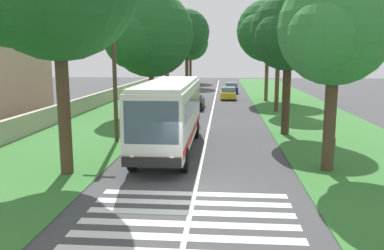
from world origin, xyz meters
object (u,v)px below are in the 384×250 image
at_px(roadside_tree_right_0, 266,33).
at_px(roadside_tree_right_3, 278,38).
at_px(roadside_tree_left_3, 148,36).
at_px(coach_bus, 170,111).
at_px(trailing_car_2, 231,88).
at_px(trailing_car_1, 228,93).
at_px(roadside_tree_left_1, 165,31).
at_px(pedestrian, 331,150).
at_px(roadside_tree_right_4, 332,32).
at_px(trailing_car_0, 195,102).
at_px(roadside_tree_left_2, 185,33).
at_px(utility_pole, 114,70).
at_px(roadside_tree_left_4, 189,43).
at_px(roadside_tree_right_2, 287,35).

relative_size(roadside_tree_right_0, roadside_tree_right_3, 1.24).
bearing_deg(roadside_tree_left_3, coach_bus, -164.92).
bearing_deg(roadside_tree_right_3, trailing_car_2, 11.26).
xyz_separation_m(trailing_car_1, roadside_tree_left_1, (-2.12, 7.13, 7.18)).
relative_size(trailing_car_1, roadside_tree_left_3, 0.41).
xyz_separation_m(roadside_tree_right_3, pedestrian, (-19.15, -0.04, -5.75)).
height_order(roadside_tree_right_3, roadside_tree_right_4, roadside_tree_right_3).
height_order(trailing_car_0, roadside_tree_left_1, roadside_tree_left_1).
height_order(roadside_tree_right_0, pedestrian, roadside_tree_right_0).
bearing_deg(trailing_car_2, trailing_car_0, 167.32).
height_order(trailing_car_0, roadside_tree_right_3, roadside_tree_right_3).
relative_size(coach_bus, roadside_tree_left_2, 0.88).
xyz_separation_m(trailing_car_1, roadside_tree_left_2, (19.91, 7.03, 8.11)).
xyz_separation_m(trailing_car_1, trailing_car_2, (8.05, -0.51, 0.00)).
bearing_deg(utility_pole, roadside_tree_left_2, 0.23).
bearing_deg(utility_pole, pedestrian, -114.66).
bearing_deg(roadside_tree_right_4, roadside_tree_left_4, 10.73).
distance_m(trailing_car_1, roadside_tree_right_4, 30.38).
relative_size(roadside_tree_right_2, utility_pole, 1.10).
distance_m(trailing_car_0, roadside_tree_right_4, 22.52).
bearing_deg(utility_pole, trailing_car_2, -12.72).
xyz_separation_m(coach_bus, roadside_tree_left_2, (46.41, 3.65, 6.63)).
distance_m(roadside_tree_left_1, roadside_tree_left_2, 22.05).
xyz_separation_m(roadside_tree_left_2, pedestrian, (-49.56, -11.27, -7.87)).
distance_m(trailing_car_0, utility_pole, 16.32).
height_order(roadside_tree_right_3, pedestrian, roadside_tree_right_3).
distance_m(trailing_car_1, roadside_tree_left_4, 31.10).
bearing_deg(roadside_tree_right_3, trailing_car_1, 21.82).
bearing_deg(roadside_tree_left_1, roadside_tree_right_2, -151.46).
bearing_deg(trailing_car_1, roadside_tree_left_3, 151.32).
bearing_deg(roadside_tree_right_2, pedestrian, -173.79).
bearing_deg(utility_pole, roadside_tree_right_2, -72.74).
bearing_deg(roadside_tree_right_3, roadside_tree_right_0, 1.00).
bearing_deg(trailing_car_1, roadside_tree_left_4, 13.75).
xyz_separation_m(coach_bus, trailing_car_2, (34.55, -3.89, -1.48)).
distance_m(roadside_tree_right_4, utility_pole, 12.10).
height_order(roadside_tree_left_4, utility_pole, roadside_tree_left_4).
height_order(coach_bus, roadside_tree_right_4, roadside_tree_right_4).
relative_size(trailing_car_1, utility_pole, 0.53).
relative_size(trailing_car_0, utility_pole, 0.53).
bearing_deg(pedestrian, coach_bus, 67.57).
bearing_deg(roadside_tree_right_2, roadside_tree_left_3, 50.72).
bearing_deg(roadside_tree_left_2, roadside_tree_left_3, 179.96).
distance_m(roadside_tree_left_2, roadside_tree_right_0, 24.44).
xyz_separation_m(roadside_tree_left_2, roadside_tree_left_4, (9.59, 0.19, -1.37)).
bearing_deg(trailing_car_1, trailing_car_0, 159.74).
bearing_deg(roadside_tree_right_3, roadside_tree_right_2, 175.51).
distance_m(roadside_tree_right_3, pedestrian, 19.99).
bearing_deg(utility_pole, roadside_tree_left_3, 0.96).
xyz_separation_m(roadside_tree_left_1, roadside_tree_left_3, (-10.77, -0.09, -1.13)).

